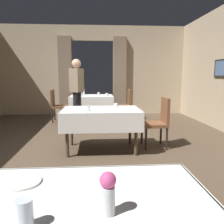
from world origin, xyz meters
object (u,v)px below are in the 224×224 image
object	(u,v)px
dining_table_far	(92,99)
plate_near_c	(21,182)
flower_vase_near	(108,192)
flower_vase_far	(84,92)
glass_far_b	(99,94)
glass_far_c	(81,94)
dining_table_mid	(101,115)
chair_far_left	(57,104)
glass_near_d	(24,214)
chair_mid_right	(159,120)
chair_far_right	(125,103)
glass_far_d	(107,95)
glass_mid_a	(116,105)
glass_mid_b	(88,108)
person_waiter_by_doorway	(77,89)

from	to	relation	value
dining_table_far	plate_near_c	world-z (taller)	plate_near_c
flower_vase_near	flower_vase_far	xyz separation A→B (m)	(-0.43, 6.13, -0.00)
flower_vase_near	glass_far_b	distance (m)	5.94
flower_vase_far	glass_far_c	xyz separation A→B (m)	(-0.07, -0.30, -0.05)
dining_table_mid	chair_far_left	bearing A→B (deg)	114.42
flower_vase_near	flower_vase_far	bearing A→B (deg)	94.02
dining_table_far	glass_near_d	size ratio (longest dim) A/B	11.03
dining_table_far	flower_vase_far	bearing A→B (deg)	136.25
chair_mid_right	glass_near_d	xyz separation A→B (m)	(-1.43, -3.27, 0.29)
chair_far_right	glass_near_d	world-z (taller)	chair_far_right
dining_table_mid	flower_vase_near	size ratio (longest dim) A/B	7.32
flower_vase_far	glass_far_d	size ratio (longest dim) A/B	2.13
dining_table_mid	glass_near_d	size ratio (longest dim) A/B	11.96
glass_mid_a	glass_mid_b	bearing A→B (deg)	-145.64
flower_vase_far	glass_far_c	world-z (taller)	flower_vase_far
glass_near_d	flower_vase_far	distance (m)	6.20
glass_mid_a	glass_far_c	xyz separation A→B (m)	(-0.81, 2.59, 0.01)
glass_mid_a	glass_mid_b	size ratio (longest dim) A/B	0.93
chair_far_left	glass_far_d	distance (m)	1.50
chair_far_left	glass_far_c	distance (m)	0.76
glass_near_d	glass_far_c	xyz separation A→B (m)	(-0.18, 5.90, -0.01)
glass_far_b	glass_far_d	size ratio (longest dim) A/B	1.11
glass_mid_a	glass_far_d	bearing A→B (deg)	91.30
flower_vase_near	glass_far_c	bearing A→B (deg)	94.90
glass_near_d	glass_mid_a	size ratio (longest dim) A/B	1.39
flower_vase_near	flower_vase_far	distance (m)	6.15
chair_far_left	glass_far_d	bearing A→B (deg)	-5.63
plate_near_c	glass_near_d	size ratio (longest dim) A/B	1.86
chair_far_left	glass_far_d	world-z (taller)	chair_far_left
chair_mid_right	glass_near_d	world-z (taller)	chair_mid_right
dining_table_mid	chair_far_right	distance (m)	2.95
dining_table_mid	glass_mid_b	world-z (taller)	glass_mid_b
flower_vase_near	person_waiter_by_doorway	world-z (taller)	person_waiter_by_doorway
glass_mid_a	chair_mid_right	bearing A→B (deg)	-2.84
chair_far_right	flower_vase_near	bearing A→B (deg)	-97.95
chair_far_left	flower_vase_near	distance (m)	5.96
flower_vase_far	person_waiter_by_doorway	world-z (taller)	person_waiter_by_doorway
flower_vase_far	glass_far_d	bearing A→B (deg)	-33.05
chair_far_right	glass_near_d	xyz separation A→B (m)	(-1.15, -5.99, 0.29)
dining_table_far	chair_mid_right	bearing A→B (deg)	-64.30
dining_table_far	glass_near_d	distance (m)	5.97
plate_near_c	glass_mid_b	size ratio (longest dim) A/B	2.41
glass_far_d	chair_far_right	bearing A→B (deg)	23.18
chair_mid_right	flower_vase_near	xyz separation A→B (m)	(-1.11, -3.21, 0.34)
chair_far_right	glass_far_b	size ratio (longest dim) A/B	9.58
glass_far_c	plate_near_c	bearing A→B (deg)	-89.56
glass_mid_b	flower_vase_far	xyz separation A→B (m)	(-0.24, 3.23, 0.06)
chair_far_left	plate_near_c	xyz separation A→B (m)	(0.75, -5.51, 0.24)
chair_far_right	glass_far_d	size ratio (longest dim) A/B	10.60
flower_vase_far	glass_far_d	xyz separation A→B (m)	(0.69, -0.45, -0.06)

